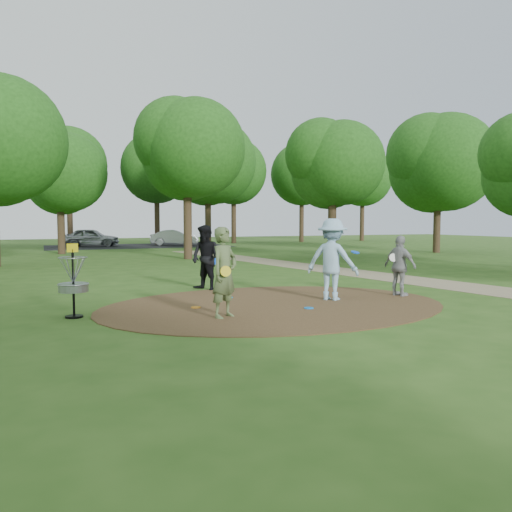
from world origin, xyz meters
name	(u,v)px	position (x,y,z in m)	size (l,w,h in m)	color
ground	(276,305)	(0.00, 0.00, 0.00)	(100.00, 100.00, 0.00)	#2D5119
dirt_clearing	(276,305)	(0.00, 0.00, 0.01)	(8.40, 8.40, 0.02)	#47301C
footpath	(429,282)	(6.50, 2.00, 0.01)	(2.00, 40.00, 0.01)	#8C7A5B
parking_lot	(138,246)	(2.00, 30.00, 0.00)	(14.00, 8.00, 0.01)	black
player_observer_with_disc	(224,273)	(-1.64, -0.98, 0.94)	(0.82, 0.75, 1.88)	#52643A
player_throwing_with_disc	(332,260)	(1.62, 0.12, 1.03)	(1.53, 1.52, 2.06)	#95BFDF
player_walking_with_disc	(206,258)	(-0.74, 3.19, 0.94)	(1.06, 1.14, 1.89)	black
player_waiting_with_disc	(400,266)	(3.64, -0.02, 0.81)	(0.63, 1.02, 1.63)	#99989B
disc_ground_cyan	(229,297)	(-0.68, 1.42, 0.03)	(0.22, 0.22, 0.02)	#167AB3
disc_ground_blue	(309,308)	(0.46, -0.77, 0.03)	(0.22, 0.22, 0.02)	#0D77E6
disc_ground_red	(220,294)	(-0.66, 2.16, 0.03)	(0.22, 0.22, 0.02)	#E24516
car_left	(91,237)	(-1.52, 30.55, 0.72)	(1.71, 4.24, 1.44)	#9B9CA2
car_right	(175,238)	(4.96, 29.76, 0.64)	(1.36, 3.90, 1.28)	#A3A6AA
disc_ground_orange	(196,307)	(-1.87, 0.33, 0.03)	(0.22, 0.22, 0.02)	orange
disc_golf_basket	(73,276)	(-4.50, 0.30, 0.87)	(0.63, 0.63, 1.54)	black
tree_ring	(238,141)	(2.20, 8.12, 5.19)	(37.48, 45.74, 9.05)	#332316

